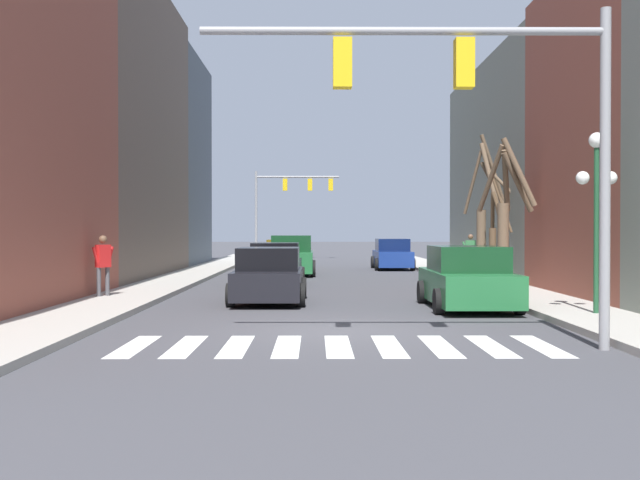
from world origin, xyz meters
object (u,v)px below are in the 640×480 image
car_parked_right_far (276,266)px  street_tree_left_far (506,215)px  pedestrian_near_right_corner (103,260)px  car_parked_left_far (467,279)px  car_driving_away_lane (292,257)px  traffic_signal_far (287,194)px  car_driving_toward_lane (269,277)px  pedestrian_crossing_street (471,251)px  traffic_signal_near (484,101)px  street_tree_right_far (486,215)px  car_at_intersection (392,255)px  street_lamp_right_corner (597,185)px  car_parked_left_mid (284,255)px  street_tree_right_mid (494,239)px

car_parked_right_far → street_tree_left_far: (7.76, -2.96, 1.83)m
pedestrian_near_right_corner → street_tree_left_far: bearing=-39.5°
street_tree_left_far → car_parked_left_far: bearing=-114.4°
car_driving_away_lane → traffic_signal_far: bearing=-177.1°
car_driving_toward_lane → pedestrian_crossing_street: size_ratio=2.39×
traffic_signal_far → car_driving_away_lane: (0.92, -18.41, -3.74)m
car_parked_left_far → street_tree_left_far: 5.89m
car_driving_toward_lane → pedestrian_crossing_street: bearing=144.0°
pedestrian_crossing_street → traffic_signal_near: bearing=103.0°
pedestrian_crossing_street → car_parked_left_far: bearing=102.1°
traffic_signal_far → car_parked_left_far: traffic_signal_far is taller
street_tree_right_far → car_at_intersection: bearing=103.4°
street_tree_right_far → street_lamp_right_corner: bearing=-90.7°
car_parked_left_far → car_parked_left_mid: (-5.65, 20.56, -0.03)m
traffic_signal_far → pedestrian_crossing_street: size_ratio=3.57×
street_lamp_right_corner → car_driving_away_lane: street_lamp_right_corner is taller
car_driving_away_lane → car_parked_left_far: bearing=19.0°
traffic_signal_near → street_tree_left_far: traffic_signal_near is taller
car_driving_toward_lane → car_driving_away_lane: bearing=178.9°
pedestrian_crossing_street → street_tree_right_mid: bearing=112.2°
car_driving_away_lane → street_tree_right_far: 9.61m
street_lamp_right_corner → street_tree_right_far: street_tree_right_far is taller
traffic_signal_far → car_parked_right_far: 25.33m
car_driving_away_lane → street_tree_right_far: bearing=54.3°
car_parked_left_far → street_tree_right_mid: bearing=-18.4°
traffic_signal_far → pedestrian_crossing_street: 22.40m
street_tree_left_far → street_lamp_right_corner: bearing=-88.8°
traffic_signal_far → car_parked_left_mid: 13.11m
car_parked_right_far → car_parked_left_far: 9.73m
street_tree_right_far → car_parked_left_mid: bearing=125.9°
car_parked_left_far → pedestrian_crossing_street: pedestrian_crossing_street is taller
car_parked_right_far → pedestrian_crossing_street: pedestrian_crossing_street is taller
traffic_signal_near → traffic_signal_far: traffic_signal_far is taller
traffic_signal_far → pedestrian_crossing_street: bearing=-66.8°
car_parked_right_far → car_parked_left_far: bearing=34.1°
traffic_signal_far → car_driving_toward_lane: (0.68, -31.44, -3.85)m
car_at_intersection → street_tree_right_mid: size_ratio=1.12×
car_driving_away_lane → car_at_intersection: car_driving_away_lane is taller
traffic_signal_near → car_parked_left_mid: traffic_signal_near is taller
car_parked_right_far → street_tree_left_far: bearing=69.1°
car_driving_away_lane → car_at_intersection: 7.25m
car_parked_left_mid → car_driving_toward_lane: 18.91m
street_lamp_right_corner → car_parked_left_mid: street_lamp_right_corner is taller
pedestrian_crossing_street → traffic_signal_far: bearing=-42.6°
street_lamp_right_corner → car_parked_right_far: (-7.92, 10.52, -2.34)m
traffic_signal_far → street_tree_right_mid: traffic_signal_far is taller
traffic_signal_near → street_tree_right_far: bearing=76.9°
car_parked_right_far → street_tree_right_mid: (8.02, -0.37, 1.00)m
car_driving_away_lane → pedestrian_near_right_corner: pedestrian_near_right_corner is taller
street_tree_right_far → car_driving_toward_lane: bearing=-136.5°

